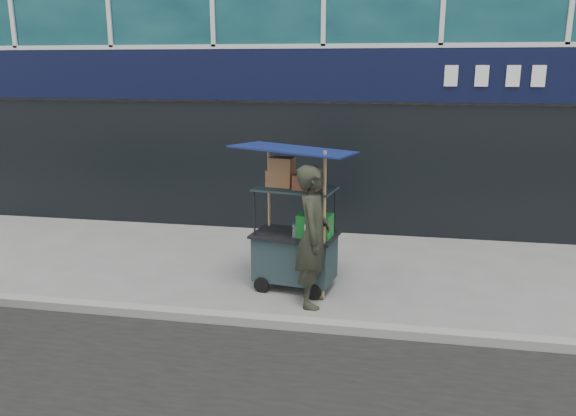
# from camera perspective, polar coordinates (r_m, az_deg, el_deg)

# --- Properties ---
(ground) EXTENTS (80.00, 80.00, 0.00)m
(ground) POSITION_cam_1_polar(r_m,az_deg,el_deg) (7.11, -0.65, -11.28)
(ground) COLOR slate
(ground) RESTS_ON ground
(curb) EXTENTS (80.00, 0.18, 0.12)m
(curb) POSITION_cam_1_polar(r_m,az_deg,el_deg) (6.91, -0.98, -11.54)
(curb) COLOR gray
(curb) RESTS_ON ground
(vendor_cart) EXTENTS (1.68, 1.31, 2.06)m
(vendor_cart) POSITION_cam_1_polar(r_m,az_deg,el_deg) (7.82, 0.81, -3.16)
(vendor_cart) COLOR black
(vendor_cart) RESTS_ON ground
(vendor_man) EXTENTS (0.46, 0.69, 1.87)m
(vendor_man) POSITION_cam_1_polar(r_m,az_deg,el_deg) (7.24, 2.58, -2.88)
(vendor_man) COLOR #26291E
(vendor_man) RESTS_ON ground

